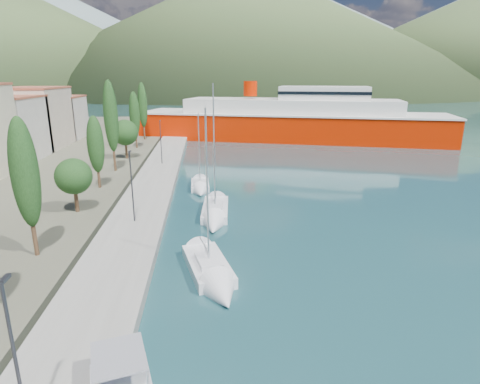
{
  "coord_description": "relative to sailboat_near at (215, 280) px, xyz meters",
  "views": [
    {
      "loc": [
        -2.77,
        -17.86,
        12.78
      ],
      "look_at": [
        0.0,
        14.0,
        3.5
      ],
      "focal_mm": 30.0,
      "sensor_mm": 36.0,
      "label": 1
    }
  ],
  "objects": [
    {
      "name": "lamp_posts",
      "position": [
        -6.62,
        10.83,
        3.76
      ],
      "size": [
        0.15,
        45.84,
        6.06
      ],
      "color": "#2D2D33",
      "rests_on": "quay"
    },
    {
      "name": "tree_row",
      "position": [
        -12.35,
        27.93,
        5.54
      ],
      "size": [
        3.84,
        63.39,
        11.67
      ],
      "color": "#47301E",
      "rests_on": "land_strip"
    },
    {
      "name": "hills_far",
      "position": [
        140.96,
        613.71,
        77.07
      ],
      "size": [
        1480.0,
        900.0,
        180.0
      ],
      "color": "slate",
      "rests_on": "ground"
    },
    {
      "name": "ground",
      "position": [
        2.38,
        114.97,
        -0.32
      ],
      "size": [
        1400.0,
        1400.0,
        0.0
      ],
      "primitive_type": "plane",
      "color": "#1D464B"
    },
    {
      "name": "ferry",
      "position": [
        17.59,
        59.35,
        3.46
      ],
      "size": [
        63.63,
        30.87,
        12.41
      ],
      "color": "red",
      "rests_on": "ground"
    },
    {
      "name": "hills_near",
      "position": [
        100.42,
        367.47,
        48.86
      ],
      "size": [
        1010.0,
        520.0,
        115.0
      ],
      "color": "#445A30",
      "rests_on": "ground"
    },
    {
      "name": "quay",
      "position": [
        -6.62,
        20.97,
        0.08
      ],
      "size": [
        5.0,
        88.0,
        0.8
      ],
      "primitive_type": "cube",
      "color": "gray",
      "rests_on": "ground"
    },
    {
      "name": "sailboat_mid",
      "position": [
        0.26,
        11.7,
        -0.0
      ],
      "size": [
        3.01,
        9.26,
        13.12
      ],
      "color": "silver",
      "rests_on": "ground"
    },
    {
      "name": "sailboat_far",
      "position": [
        -1.11,
        21.73,
        -0.04
      ],
      "size": [
        2.19,
        6.55,
        9.57
      ],
      "color": "silver",
      "rests_on": "ground"
    },
    {
      "name": "sailboat_near",
      "position": [
        0.0,
        0.0,
        0.0
      ],
      "size": [
        4.21,
        8.63,
        11.92
      ],
      "color": "silver",
      "rests_on": "ground"
    }
  ]
}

